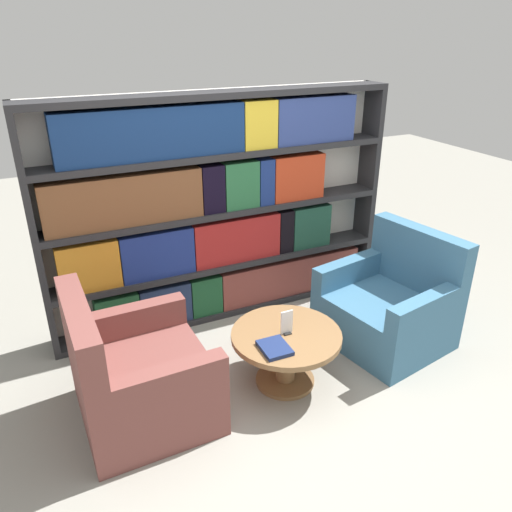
# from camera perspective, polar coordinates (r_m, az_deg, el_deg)

# --- Properties ---
(ground_plane) EXTENTS (14.00, 14.00, 0.00)m
(ground_plane) POSITION_cam_1_polar(r_m,az_deg,el_deg) (3.56, 5.72, -16.93)
(ground_plane) COLOR gray
(bookshelf) EXTENTS (2.97, 0.30, 1.92)m
(bookshelf) POSITION_cam_1_polar(r_m,az_deg,el_deg) (4.20, -4.55, 5.09)
(bookshelf) COLOR silver
(bookshelf) RESTS_ON ground_plane
(armchair_left) EXTENTS (0.84, 0.90, 0.91)m
(armchair_left) POSITION_cam_1_polar(r_m,az_deg,el_deg) (3.40, -13.45, -13.35)
(armchair_left) COLOR brown
(armchair_left) RESTS_ON ground_plane
(armchair_right) EXTENTS (0.97, 1.02, 0.91)m
(armchair_right) POSITION_cam_1_polar(r_m,az_deg,el_deg) (4.19, 15.03, -5.60)
(armchair_right) COLOR #386684
(armchair_right) RESTS_ON ground_plane
(coffee_table) EXTENTS (0.78, 0.78, 0.42)m
(coffee_table) POSITION_cam_1_polar(r_m,az_deg,el_deg) (3.58, 3.44, -10.37)
(coffee_table) COLOR brown
(coffee_table) RESTS_ON ground_plane
(table_sign) EXTENTS (0.09, 0.06, 0.18)m
(table_sign) POSITION_cam_1_polar(r_m,az_deg,el_deg) (3.48, 3.52, -7.74)
(table_sign) COLOR black
(table_sign) RESTS_ON coffee_table
(stray_book) EXTENTS (0.19, 0.23, 0.03)m
(stray_book) POSITION_cam_1_polar(r_m,az_deg,el_deg) (3.35, 2.15, -10.45)
(stray_book) COLOR navy
(stray_book) RESTS_ON coffee_table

